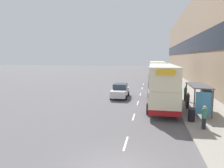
{
  "coord_description": "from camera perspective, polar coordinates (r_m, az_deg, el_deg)",
  "views": [
    {
      "loc": [
        1.37,
        -8.14,
        5.09
      ],
      "look_at": [
        -4.4,
        21.3,
        1.06
      ],
      "focal_mm": 32.0,
      "sensor_mm": 36.0,
      "label": 1
    }
  ],
  "objects": [
    {
      "name": "pedestrian_at_shelter",
      "position": [
        20.67,
        20.85,
        -4.41
      ],
      "size": [
        0.31,
        0.31,
        1.58
      ],
      "color": "#23232D",
      "rests_on": "ground_plane"
    },
    {
      "name": "bus_shelter",
      "position": [
        19.35,
        24.1,
        -2.58
      ],
      "size": [
        1.6,
        4.2,
        2.48
      ],
      "color": "#4C4C51",
      "rests_on": "ground_plane"
    },
    {
      "name": "lane_mark_5",
      "position": [
        38.57,
        8.96,
        -0.01
      ],
      "size": [
        0.12,
        2.0,
        0.01
      ],
      "color": "silver",
      "rests_on": "ground_plane"
    },
    {
      "name": "lane_mark_4",
      "position": [
        33.23,
        8.6,
        -1.23
      ],
      "size": [
        0.12,
        2.0,
        0.01
      ],
      "color": "silver",
      "rests_on": "ground_plane"
    },
    {
      "name": "pedestrian_2",
      "position": [
        24.31,
        20.23,
        -2.48
      ],
      "size": [
        0.34,
        0.34,
        1.71
      ],
      "color": "#23232D",
      "rests_on": "ground_plane"
    },
    {
      "name": "pedestrian_1",
      "position": [
        23.43,
        18.94,
        -2.74
      ],
      "size": [
        0.35,
        0.35,
        1.74
      ],
      "color": "#23232D",
      "rests_on": "ground_plane"
    },
    {
      "name": "car_0",
      "position": [
        25.28,
        2.35,
        -1.95
      ],
      "size": [
        2.03,
        4.34,
        1.77
      ],
      "rotation": [
        0.0,
        0.0,
        3.14
      ],
      "color": "silver",
      "rests_on": "ground_plane"
    },
    {
      "name": "lane_mark_1",
      "position": [
        17.45,
        6.19,
        -9.32
      ],
      "size": [
        0.12,
        2.0,
        0.01
      ],
      "color": "silver",
      "rests_on": "ground_plane"
    },
    {
      "name": "lane_mark_0",
      "position": [
        12.42,
        3.96,
        -16.52
      ],
      "size": [
        0.12,
        2.0,
        0.01
      ],
      "color": "silver",
      "rests_on": "ground_plane"
    },
    {
      "name": "lane_mark_3",
      "position": [
        27.92,
        8.11,
        -2.91
      ],
      "size": [
        0.12,
        2.0,
        0.01
      ],
      "color": "silver",
      "rests_on": "ground_plane"
    },
    {
      "name": "pavement",
      "position": [
        47.19,
        17.27,
        1.2
      ],
      "size": [
        5.0,
        93.0,
        0.14
      ],
      "color": "gray",
      "rests_on": "ground_plane"
    },
    {
      "name": "car_1",
      "position": [
        50.67,
        12.66,
        2.65
      ],
      "size": [
        2.01,
        3.82,
        1.68
      ],
      "color": "black",
      "rests_on": "ground_plane"
    },
    {
      "name": "lane_mark_2",
      "position": [
        22.65,
        7.38,
        -5.38
      ],
      "size": [
        0.12,
        2.0,
        0.01
      ],
      "color": "silver",
      "rests_on": "ground_plane"
    },
    {
      "name": "pedestrian_3",
      "position": [
        15.34,
        24.85,
        -8.59
      ],
      "size": [
        0.33,
        0.33,
        1.65
      ],
      "color": "#23232D",
      "rests_on": "ground_plane"
    },
    {
      "name": "terrace_facade",
      "position": [
        47.63,
        22.53,
        10.91
      ],
      "size": [
        3.1,
        93.0,
        16.55
      ],
      "color": "#9E846B",
      "rests_on": "ground_plane"
    },
    {
      "name": "double_decker_bus_near",
      "position": [
        21.45,
        13.95,
        -0.08
      ],
      "size": [
        2.85,
        11.31,
        4.3
      ],
      "color": "beige",
      "rests_on": "ground_plane"
    },
    {
      "name": "litter_bin",
      "position": [
        16.85,
        21.78,
        -8.11
      ],
      "size": [
        0.55,
        0.55,
        1.05
      ],
      "color": "black",
      "rests_on": "ground_plane"
    },
    {
      "name": "double_decker_bus_ahead",
      "position": [
        36.58,
        12.74,
        3.07
      ],
      "size": [
        2.85,
        11.07,
        4.3
      ],
      "color": "beige",
      "rests_on": "ground_plane"
    }
  ]
}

